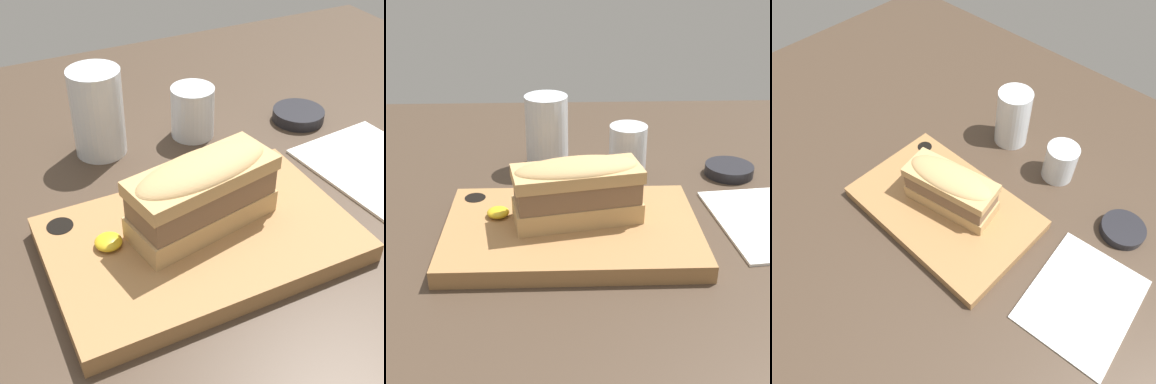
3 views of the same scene
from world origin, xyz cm
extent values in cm
cube|color=#423326|center=(0.00, 0.00, 1.00)|extent=(143.92, 123.97, 2.00)
cube|color=#9E7042|center=(2.04, 2.44, 3.17)|extent=(33.39, 21.29, 2.33)
cylinder|color=black|center=(-11.67, 10.10, 3.81)|extent=(2.98, 2.98, 1.17)
cube|color=tan|center=(2.79, 3.58, 5.72)|extent=(17.49, 9.51, 2.77)
cube|color=brown|center=(2.79, 3.58, 8.62)|extent=(16.79, 9.13, 3.03)
cube|color=tan|center=(2.79, 3.58, 10.96)|extent=(17.49, 9.51, 1.66)
ellipsoid|color=tan|center=(2.79, 3.58, 11.65)|extent=(17.14, 9.32, 2.49)
ellipsoid|color=gold|center=(-7.81, 4.64, 4.93)|extent=(2.98, 2.98, 1.19)
cylinder|color=silver|center=(-1.56, 26.43, 8.17)|extent=(7.17, 7.17, 12.34)
cylinder|color=silver|center=(-1.56, 26.43, 4.98)|extent=(6.31, 6.31, 5.55)
cylinder|color=silver|center=(12.04, 24.85, 5.78)|extent=(6.33, 6.33, 7.56)
cylinder|color=black|center=(12.04, 24.85, 4.93)|extent=(5.70, 5.70, 5.46)
cube|color=white|center=(30.51, 5.53, 2.20)|extent=(17.48, 21.04, 0.40)
cylinder|color=black|center=(28.66, 21.53, 2.87)|extent=(7.93, 7.93, 1.73)
camera|label=1|loc=(-18.26, -36.90, 43.38)|focal=50.00mm
camera|label=2|loc=(0.75, -58.30, 40.03)|focal=50.00mm
camera|label=3|loc=(33.02, -24.67, 60.45)|focal=35.00mm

